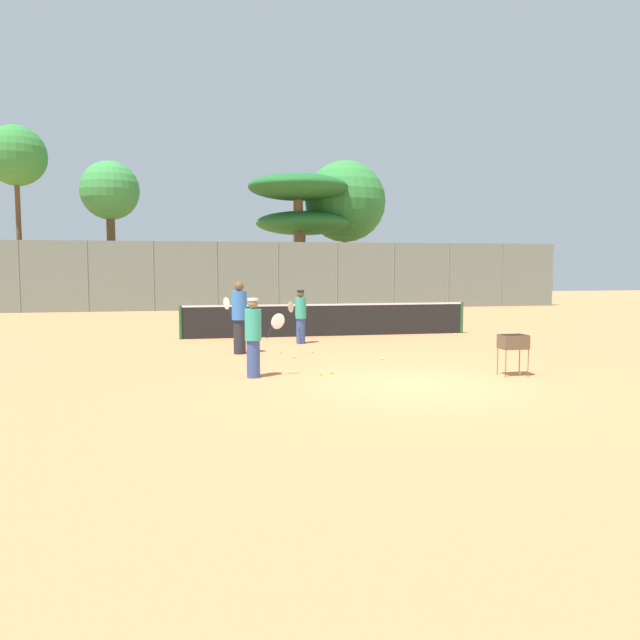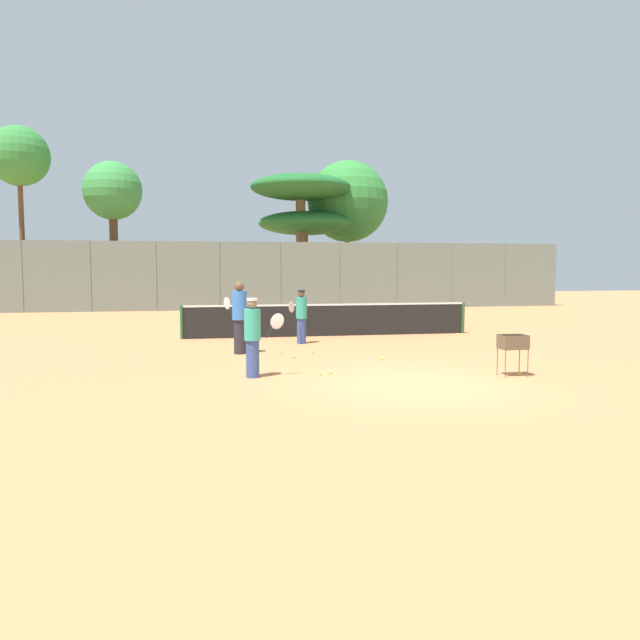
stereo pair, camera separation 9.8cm
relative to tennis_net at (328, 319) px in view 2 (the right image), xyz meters
name	(u,v)px [view 2 (the right image)]	position (x,y,z in m)	size (l,w,h in m)	color
ground_plane	(416,385)	(0.00, -8.61, -0.56)	(80.00, 80.00, 0.00)	#D37F4C
tennis_net	(328,319)	(0.00, 0.00, 0.00)	(9.59, 0.10, 1.07)	#26592D
back_fence	(280,276)	(0.00, 12.77, 1.23)	(32.02, 0.08, 3.57)	slate
tree_0	(305,224)	(2.13, 17.49, 4.29)	(5.69, 5.69, 5.58)	brown
tree_1	(19,157)	(-13.16, 14.58, 7.27)	(3.04, 3.04, 9.42)	brown
tree_2	(301,190)	(1.63, 16.14, 6.16)	(5.82, 5.82, 7.58)	brown
tree_3	(348,202)	(4.98, 18.40, 5.75)	(5.06, 5.06, 8.85)	brown
tree_4	(113,193)	(-8.76, 15.54, 5.68)	(3.15, 3.15, 7.94)	brown
player_white_outfit	(301,316)	(-1.20, -1.80, 0.27)	(0.66, 0.70, 1.60)	#334C8C
player_red_cap	(253,336)	(-3.07, -7.20, 0.30)	(0.90, 0.34, 1.66)	#334C8C
player_yellow_shirt	(240,317)	(-3.13, -3.62, 0.42)	(0.63, 0.85, 1.91)	#26262D
ball_cart	(514,345)	(2.36, -8.03, 0.09)	(0.56, 0.41, 0.87)	brown
tennis_ball_0	(331,372)	(-1.39, -7.05, -0.52)	(0.07, 0.07, 0.07)	#D1E54C
tennis_ball_1	(294,357)	(-1.84, -4.65, -0.52)	(0.07, 0.07, 0.07)	#D1E54C
tennis_ball_2	(305,337)	(-0.84, -0.33, -0.52)	(0.07, 0.07, 0.07)	#D1E54C
tennis_ball_3	(312,351)	(-1.20, -3.76, -0.52)	(0.07, 0.07, 0.07)	#D1E54C
tennis_ball_4	(457,335)	(4.25, -0.67, -0.52)	(0.07, 0.07, 0.07)	#D1E54C
tennis_ball_5	(320,374)	(-1.64, -7.19, -0.52)	(0.07, 0.07, 0.07)	#D1E54C
tennis_ball_6	(281,352)	(-2.05, -3.76, -0.52)	(0.07, 0.07, 0.07)	#D1E54C
tennis_ball_7	(520,374)	(2.53, -8.01, -0.52)	(0.07, 0.07, 0.07)	#D1E54C
tennis_ball_8	(382,359)	(0.27, -5.37, -0.52)	(0.07, 0.07, 0.07)	#D1E54C
parked_car	(307,295)	(1.79, 15.03, 0.10)	(4.20, 1.70, 1.60)	#B2B7BC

